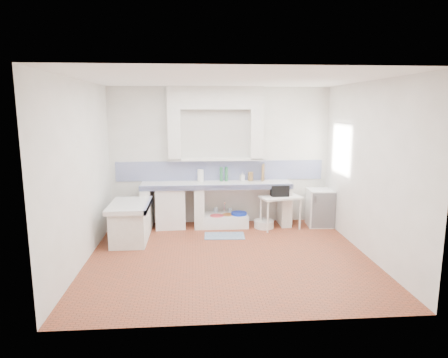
{
  "coord_description": "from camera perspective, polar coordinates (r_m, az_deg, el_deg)",
  "views": [
    {
      "loc": [
        -0.54,
        -5.98,
        2.37
      ],
      "look_at": [
        0.0,
        1.0,
        1.1
      ],
      "focal_mm": 31.28,
      "sensor_mm": 36.0,
      "label": 1
    }
  ],
  "objects": [
    {
      "name": "fridge",
      "position": [
        8.2,
        13.82,
        -4.08
      ],
      "size": [
        0.52,
        0.52,
        0.75
      ],
      "primitive_type": "cube",
      "rotation": [
        0.0,
        0.0,
        -0.07
      ],
      "color": "white",
      "rests_on": "ground"
    },
    {
      "name": "rug",
      "position": [
        7.41,
        0.07,
        -8.3
      ],
      "size": [
        0.76,
        0.46,
        0.01
      ],
      "primitive_type": "cube",
      "rotation": [
        0.0,
        0.0,
        -0.04
      ],
      "color": "#245181",
      "rests_on": "ground"
    },
    {
      "name": "basin_white",
      "position": [
        7.95,
        5.86,
        -6.54
      ],
      "size": [
        0.48,
        0.48,
        0.15
      ],
      "primitive_type": "cylinder",
      "rotation": [
        0.0,
        0.0,
        0.24
      ],
      "color": "white",
      "rests_on": "ground"
    },
    {
      "name": "soap_bottle",
      "position": [
        8.01,
        2.69,
        0.38
      ],
      "size": [
        0.1,
        0.11,
        0.19
      ],
      "primitive_type": "imported",
      "rotation": [
        0.0,
        0.0,
        0.28
      ],
      "color": "white",
      "rests_on": "counter_slab"
    },
    {
      "name": "stove",
      "position": [
        7.96,
        -7.82,
        -4.06
      ],
      "size": [
        0.61,
        0.59,
        0.82
      ],
      "primitive_type": "cube",
      "rotation": [
        0.0,
        0.0,
        0.05
      ],
      "color": "white",
      "rests_on": "ground"
    },
    {
      "name": "peninsula_top",
      "position": [
        7.18,
        -13.62,
        -3.79
      ],
      "size": [
        0.7,
        1.1,
        0.08
      ],
      "primitive_type": "cube",
      "color": "white",
      "rests_on": "ground"
    },
    {
      "name": "counter_pier_right",
      "position": [
        8.13,
        8.8,
        -3.78
      ],
      "size": [
        0.2,
        0.55,
        0.82
      ],
      "primitive_type": "cube",
      "color": "white",
      "rests_on": "ground"
    },
    {
      "name": "green_bottle_b",
      "position": [
        7.97,
        0.35,
        0.72
      ],
      "size": [
        0.07,
        0.07,
        0.29
      ],
      "primitive_type": "cylinder",
      "rotation": [
        0.0,
        0.0,
        -0.03
      ],
      "color": "#296840",
      "rests_on": "counter_slab"
    },
    {
      "name": "alcove_mass",
      "position": [
        7.87,
        -1.24,
        11.78
      ],
      "size": [
        1.9,
        0.25,
        0.45
      ],
      "primitive_type": "cube",
      "color": "white",
      "rests_on": "ground"
    },
    {
      "name": "counter_lip",
      "position": [
        7.56,
        -1.0,
        -1.23
      ],
      "size": [
        3.0,
        0.04,
        0.1
      ],
      "primitive_type": "cube",
      "color": "navy",
      "rests_on": "ground"
    },
    {
      "name": "cutting_board",
      "position": [
        8.06,
        5.74,
        0.94
      ],
      "size": [
        0.11,
        0.24,
        0.34
      ],
      "primitive_type": "cube",
      "rotation": [
        0.0,
        0.0,
        -0.35
      ],
      "color": "olive",
      "rests_on": "counter_slab"
    },
    {
      "name": "water_bottle_b",
      "position": [
        8.17,
        0.86,
        -5.41
      ],
      "size": [
        0.09,
        0.09,
        0.32
      ],
      "primitive_type": "cylinder",
      "rotation": [
        0.0,
        0.0,
        0.1
      ],
      "color": "silver",
      "rests_on": "ground"
    },
    {
      "name": "wall_left",
      "position": [
        6.29,
        -20.14,
        0.78
      ],
      "size": [
        0.0,
        4.5,
        4.5
      ],
      "primitive_type": "plane",
      "rotation": [
        1.57,
        0.0,
        1.57
      ],
      "color": "white",
      "rests_on": "ground"
    },
    {
      "name": "green_bottle_a",
      "position": [
        7.96,
        -0.4,
        0.7
      ],
      "size": [
        0.07,
        0.07,
        0.29
      ],
      "primitive_type": "cylinder",
      "rotation": [
        0.0,
        0.0,
        -0.04
      ],
      "color": "#296840",
      "rests_on": "counter_slab"
    },
    {
      "name": "knife_block",
      "position": [
        8.03,
        3.88,
        0.37
      ],
      "size": [
        0.1,
        0.09,
        0.18
      ],
      "primitive_type": "cube",
      "rotation": [
        0.0,
        0.0,
        0.18
      ],
      "color": "olive",
      "rests_on": "counter_slab"
    },
    {
      "name": "sink",
      "position": [
        7.99,
        0.15,
        -6.14
      ],
      "size": [
        0.91,
        0.49,
        0.22
      ],
      "primitive_type": "cube",
      "rotation": [
        0.0,
        0.0,
        -0.0
      ],
      "color": "white",
      "rests_on": "ground"
    },
    {
      "name": "black_bag",
      "position": [
        7.78,
        8.13,
        -1.69
      ],
      "size": [
        0.35,
        0.2,
        0.22
      ],
      "primitive_type": "cube",
      "rotation": [
        0.0,
        0.0,
        0.02
      ],
      "color": "black",
      "rests_on": "side_table"
    },
    {
      "name": "counter_pier_mid",
      "position": [
        7.92,
        -3.65,
        -4.06
      ],
      "size": [
        0.2,
        0.55,
        0.82
      ],
      "primitive_type": "cube",
      "color": "white",
      "rests_on": "ground"
    },
    {
      "name": "backsplash",
      "position": [
        8.08,
        -0.54,
        1.24
      ],
      "size": [
        4.27,
        0.03,
        0.4
      ],
      "primitive_type": "cube",
      "color": "navy",
      "rests_on": "ground"
    },
    {
      "name": "lace_valance",
      "position": [
        7.72,
        17.13,
        6.94
      ],
      "size": [
        0.01,
        0.84,
        0.24
      ],
      "primitive_type": "cube",
      "color": "white",
      "rests_on": "ground"
    },
    {
      "name": "bucket_red",
      "position": [
        7.88,
        -1.06,
        -6.25
      ],
      "size": [
        0.36,
        0.36,
        0.26
      ],
      "primitive_type": "cylinder",
      "rotation": [
        0.0,
        0.0,
        -0.39
      ],
      "color": "#D33440",
      "rests_on": "ground"
    },
    {
      "name": "bucket_orange",
      "position": [
        7.96,
        0.67,
        -6.09
      ],
      "size": [
        0.32,
        0.32,
        0.25
      ],
      "primitive_type": "cylinder",
      "rotation": [
        0.0,
        0.0,
        0.23
      ],
      "color": "#C06B23",
      "rests_on": "ground"
    },
    {
      "name": "bucket_blue",
      "position": [
        7.96,
        2.19,
        -5.93
      ],
      "size": [
        0.38,
        0.38,
        0.3
      ],
      "primitive_type": "cylinder",
      "rotation": [
        0.0,
        0.0,
        0.24
      ],
      "color": "#1231C9",
      "rests_on": "ground"
    },
    {
      "name": "paper_towel",
      "position": [
        7.92,
        -3.45,
        0.49
      ],
      "size": [
        0.13,
        0.13,
        0.25
      ],
      "primitive_type": "cylinder",
      "rotation": [
        0.0,
        0.0,
        0.01
      ],
      "color": "white",
      "rests_on": "counter_slab"
    },
    {
      "name": "wall_back",
      "position": [
        8.05,
        -0.55,
        3.37
      ],
      "size": [
        4.5,
        0.0,
        4.5
      ],
      "primitive_type": "plane",
      "rotation": [
        1.57,
        0.0,
        0.0
      ],
      "color": "white",
      "rests_on": "ground"
    },
    {
      "name": "counter_slab",
      "position": [
        7.84,
        -1.12,
        -0.82
      ],
      "size": [
        3.0,
        0.6,
        0.08
      ],
      "primitive_type": "cube",
      "color": "white",
      "rests_on": "ground"
    },
    {
      "name": "wall_right",
      "position": [
        6.67,
        20.37,
        1.27
      ],
      "size": [
        0.0,
        4.5,
        4.5
      ],
      "primitive_type": "plane",
      "rotation": [
        1.57,
        0.0,
        -1.57
      ],
      "color": "white",
      "rests_on": "ground"
    },
    {
      "name": "wall_front",
      "position": [
        4.13,
        3.21,
        -3.32
      ],
      "size": [
        4.5,
        0.0,
        4.5
      ],
      "primitive_type": "plane",
      "rotation": [
        -1.57,
        0.0,
        0.0
      ],
      "color": "white",
      "rests_on": "ground"
    },
    {
      "name": "floor",
      "position": [
        6.45,
        0.7,
        -11.26
      ],
      "size": [
        4.5,
        4.5,
        0.0
      ],
      "primitive_type": "plane",
      "color": "#964227",
      "rests_on": "ground"
    },
    {
      "name": "ceiling",
      "position": [
        6.02,
        0.76,
        14.38
      ],
      "size": [
        4.5,
        4.5,
        0.0
      ],
      "primitive_type": "plane",
      "rotation": [
        3.14,
        0.0,
        0.0
      ],
      "color": "white",
      "rests_on": "ground"
    },
    {
      "name": "peninsula_base",
      "position": [
        7.27,
        -13.5,
        -6.46
      ],
      "size": [
        0.6,
        1.0,
        0.62
      ],
      "primitive_type": "cube",
      "color": "white",
      "rests_on": "ground"
    },
    {
      "name": "water_bottle_a",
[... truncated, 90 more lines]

